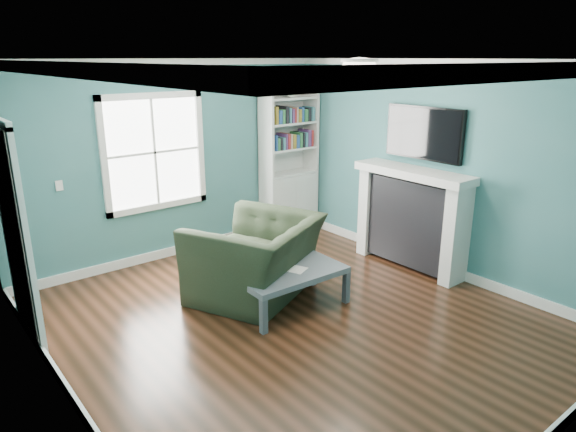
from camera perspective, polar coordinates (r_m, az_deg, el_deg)
floor at (r=5.44m, az=0.94°, el=-11.52°), size 5.00×5.00×0.00m
room_walls at (r=4.88m, az=1.04°, el=4.97°), size 5.00×5.00×5.00m
trim at (r=4.97m, az=1.01°, el=1.08°), size 4.50×5.00×2.60m
window at (r=6.83m, az=-14.62°, el=6.85°), size 1.40×0.06×1.50m
bookshelf at (r=7.86m, az=0.08°, el=4.81°), size 0.90×0.35×2.31m
fireplace at (r=6.73m, az=13.54°, el=-0.37°), size 0.44×1.58×1.30m
tv at (r=6.59m, az=14.86°, el=8.89°), size 0.06×1.10×0.65m
door at (r=5.35m, az=-28.13°, el=-1.67°), size 0.12×0.98×2.17m
ceiling_fixture at (r=5.46m, az=7.93°, el=16.36°), size 0.38×0.38×0.15m
light_switch at (r=6.49m, az=-24.08°, el=3.10°), size 0.08×0.01×0.12m
recliner at (r=5.77m, az=-3.63°, el=-3.28°), size 1.62×1.38×1.20m
coffee_table at (r=5.56m, az=0.30°, el=-6.60°), size 1.20×0.68×0.43m
paper_sheet at (r=5.57m, az=0.66°, el=-5.89°), size 0.28×0.31×0.00m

